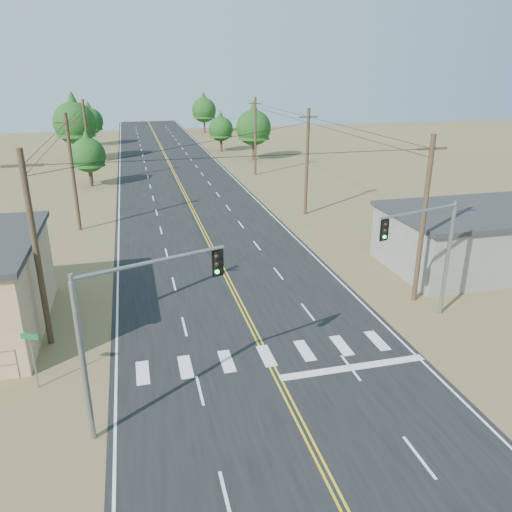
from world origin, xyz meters
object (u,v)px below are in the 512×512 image
object	(u,v)px
signal_mast_right	(431,244)
street_sign	(32,352)
building_right	(494,238)
signal_mast_left	(127,319)

from	to	relation	value
signal_mast_right	street_sign	xyz separation A→B (m)	(-20.06, -1.56, -2.69)
street_sign	signal_mast_right	bearing A→B (deg)	26.13
building_right	street_sign	size ratio (longest dim) A/B	5.52
building_right	street_sign	bearing A→B (deg)	-164.85
building_right	signal_mast_left	bearing A→B (deg)	-155.72
signal_mast_right	street_sign	distance (m)	20.30
signal_mast_right	street_sign	size ratio (longest dim) A/B	2.46
signal_mast_right	street_sign	world-z (taller)	signal_mast_right
street_sign	signal_mast_left	bearing A→B (deg)	-17.60
signal_mast_left	street_sign	bearing A→B (deg)	121.63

